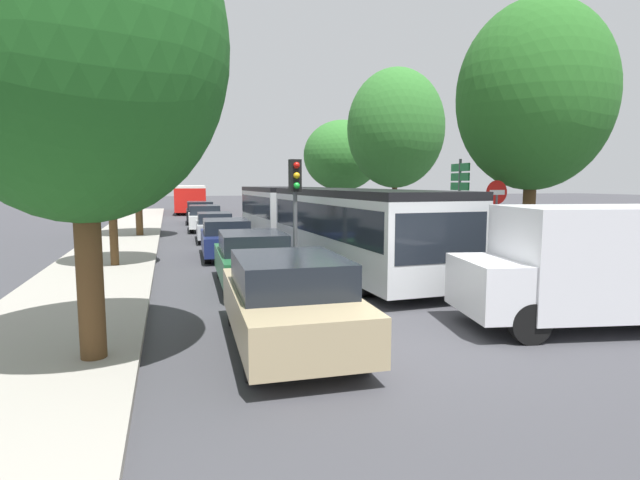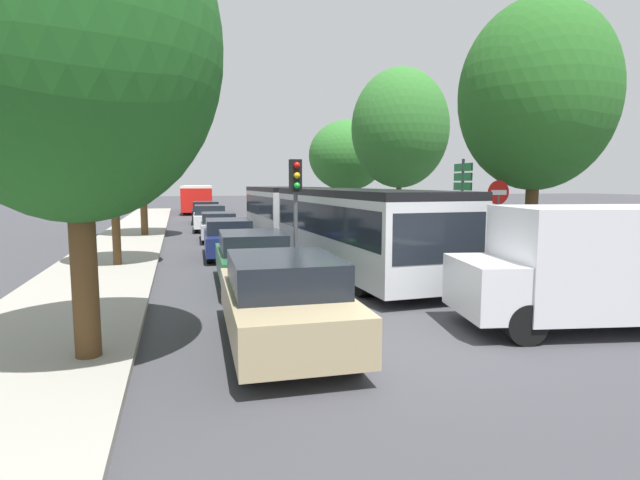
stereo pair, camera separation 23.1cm
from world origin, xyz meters
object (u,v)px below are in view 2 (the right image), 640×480
(queued_car_navy, at_px, (229,238))
(white_van, at_px, (600,263))
(articulated_bus, at_px, (319,217))
(traffic_light, at_px, (296,192))
(queued_car_green, at_px, (252,259))
(tree_right_mid, at_px, (400,128))
(tree_right_far, at_px, (347,156))
(queued_car_silver, at_px, (218,226))
(direction_sign_post, at_px, (462,188))
(tree_right_near, at_px, (537,96))
(no_entry_sign, at_px, (498,213))
(queued_car_black, at_px, (206,212))
(tree_left_mid, at_px, (115,137))
(tree_left_far, at_px, (141,142))
(city_bus_rear, at_px, (197,197))
(queued_car_white, at_px, (210,218))
(tree_left_near, at_px, (72,45))
(queued_car_tan, at_px, (283,300))

(queued_car_navy, distance_m, white_van, 12.57)
(articulated_bus, height_order, traffic_light, traffic_light)
(queued_car_green, distance_m, tree_right_mid, 14.68)
(traffic_light, relative_size, tree_right_far, 0.49)
(queued_car_navy, distance_m, queued_car_silver, 5.55)
(articulated_bus, distance_m, direction_sign_post, 5.33)
(tree_right_near, bearing_deg, no_entry_sign, -168.56)
(queued_car_silver, distance_m, queued_car_black, 10.83)
(direction_sign_post, distance_m, tree_left_mid, 11.87)
(tree_left_far, bearing_deg, white_van, -64.07)
(city_bus_rear, xyz_separation_m, tree_left_far, (-3.44, -21.99, 3.31))
(queued_car_silver, distance_m, queued_car_white, 5.31)
(city_bus_rear, height_order, direction_sign_post, direction_sign_post)
(white_van, height_order, tree_right_far, tree_right_far)
(white_van, distance_m, tree_right_near, 7.30)
(articulated_bus, bearing_deg, white_van, 11.32)
(queued_car_navy, bearing_deg, articulated_bus, -97.16)
(direction_sign_post, relative_size, tree_left_near, 0.50)
(queued_car_silver, distance_m, tree_right_mid, 10.32)
(queued_car_navy, distance_m, queued_car_black, 16.38)
(tree_left_far, bearing_deg, queued_car_black, 67.65)
(tree_right_far, bearing_deg, traffic_light, -113.13)
(tree_left_near, bearing_deg, tree_right_mid, 51.80)
(queued_car_black, distance_m, tree_left_mid, 18.67)
(queued_car_black, relative_size, direction_sign_post, 1.20)
(queued_car_navy, relative_size, direction_sign_post, 1.15)
(queued_car_navy, bearing_deg, city_bus_rear, 1.97)
(queued_car_navy, height_order, tree_left_far, tree_left_far)
(traffic_light, xyz_separation_m, no_entry_sign, (5.78, -1.15, -0.62))
(queued_car_tan, height_order, queued_car_green, queued_car_tan)
(tree_left_near, distance_m, tree_left_far, 18.54)
(direction_sign_post, height_order, tree_left_far, tree_left_far)
(queued_car_silver, bearing_deg, tree_left_mid, 154.94)
(direction_sign_post, bearing_deg, queued_car_tan, 50.43)
(queued_car_green, distance_m, traffic_light, 2.29)
(traffic_light, relative_size, tree_left_mid, 0.58)
(direction_sign_post, height_order, tree_left_near, tree_left_near)
(queued_car_black, height_order, tree_right_near, tree_right_near)
(direction_sign_post, relative_size, tree_left_far, 0.52)
(tree_right_near, distance_m, tree_right_mid, 10.80)
(direction_sign_post, xyz_separation_m, tree_left_mid, (-11.72, 1.00, 1.59))
(articulated_bus, height_order, queued_car_navy, articulated_bus)
(articulated_bus, bearing_deg, tree_right_far, 155.07)
(queued_car_silver, distance_m, traffic_light, 10.64)
(queued_car_navy, height_order, traffic_light, traffic_light)
(traffic_light, bearing_deg, queued_car_tan, -18.84)
(no_entry_sign, distance_m, tree_left_near, 11.66)
(queued_car_green, distance_m, tree_left_near, 7.24)
(queued_car_green, relative_size, traffic_light, 1.25)
(queued_car_white, relative_size, tree_left_near, 0.59)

